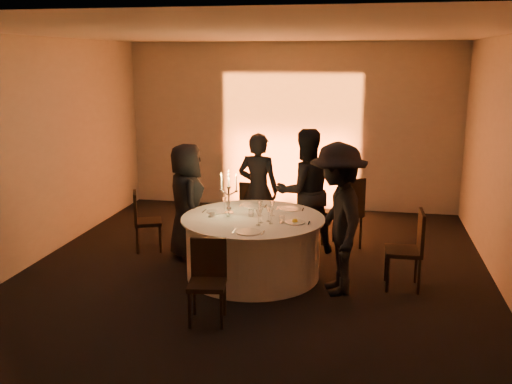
% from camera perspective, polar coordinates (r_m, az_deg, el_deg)
% --- Properties ---
extents(floor, '(7.00, 7.00, 0.00)m').
position_cam_1_polar(floor, '(7.39, -0.30, -8.31)').
color(floor, black).
rests_on(floor, ground).
extents(ceiling, '(7.00, 7.00, 0.00)m').
position_cam_1_polar(ceiling, '(6.87, -0.34, 15.64)').
color(ceiling, silver).
rests_on(ceiling, wall_back).
extents(wall_back, '(7.00, 0.00, 7.00)m').
position_cam_1_polar(wall_back, '(10.39, 3.55, 6.53)').
color(wall_back, '#B4AEA7').
rests_on(wall_back, floor).
extents(wall_front, '(7.00, 0.00, 7.00)m').
position_cam_1_polar(wall_front, '(3.71, -11.18, -6.14)').
color(wall_front, '#B4AEA7').
rests_on(wall_front, floor).
extents(wall_left, '(0.00, 7.00, 7.00)m').
position_cam_1_polar(wall_left, '(8.11, -21.61, 3.72)').
color(wall_left, '#B4AEA7').
rests_on(wall_left, floor).
extents(uplighter_fixture, '(0.25, 0.12, 0.10)m').
position_cam_1_polar(uplighter_fixture, '(10.37, 3.21, -1.64)').
color(uplighter_fixture, black).
rests_on(uplighter_fixture, floor).
extents(banquet_table, '(1.80, 1.80, 0.77)m').
position_cam_1_polar(banquet_table, '(7.25, -0.31, -5.48)').
color(banquet_table, black).
rests_on(banquet_table, floor).
extents(chair_left, '(0.50, 0.49, 0.86)m').
position_cam_1_polar(chair_left, '(8.33, -11.24, -2.54)').
color(chair_left, black).
rests_on(chair_left, floor).
extents(chair_back_left, '(0.46, 0.46, 0.90)m').
position_cam_1_polar(chair_back_left, '(8.65, -0.17, -1.53)').
color(chair_back_left, black).
rests_on(chair_back_left, floor).
extents(chair_back_right, '(0.65, 0.65, 1.05)m').
position_cam_1_polar(chair_back_right, '(8.29, 8.98, -1.70)').
color(chair_back_right, black).
rests_on(chair_back_right, floor).
extents(chair_right, '(0.43, 0.43, 0.96)m').
position_cam_1_polar(chair_right, '(7.06, 15.20, -5.16)').
color(chair_right, black).
rests_on(chair_right, floor).
extents(chair_front, '(0.43, 0.44, 0.87)m').
position_cam_1_polar(chair_front, '(6.07, -4.84, -8.34)').
color(chair_front, black).
rests_on(chair_front, floor).
extents(guest_left, '(0.81, 0.92, 1.59)m').
position_cam_1_polar(guest_left, '(7.89, -6.92, -0.90)').
color(guest_left, black).
rests_on(guest_left, floor).
extents(guest_back_left, '(0.66, 0.48, 1.68)m').
position_cam_1_polar(guest_back_left, '(8.31, 0.22, 0.22)').
color(guest_back_left, black).
rests_on(guest_back_left, floor).
extents(guest_back_right, '(1.07, 0.99, 1.77)m').
position_cam_1_polar(guest_back_right, '(8.04, 4.89, 0.06)').
color(guest_back_right, black).
rests_on(guest_back_right, floor).
extents(guest_right, '(0.96, 1.30, 1.79)m').
position_cam_1_polar(guest_right, '(6.68, 8.14, -2.69)').
color(guest_right, black).
rests_on(guest_right, floor).
extents(plate_left, '(0.36, 0.27, 0.01)m').
position_cam_1_polar(plate_left, '(7.39, -3.93, -1.97)').
color(plate_left, white).
rests_on(plate_left, banquet_table).
extents(plate_back_left, '(0.36, 0.30, 0.01)m').
position_cam_1_polar(plate_back_left, '(7.67, -0.28, -1.37)').
color(plate_back_left, white).
rests_on(plate_back_left, banquet_table).
extents(plate_back_right, '(0.35, 0.29, 0.01)m').
position_cam_1_polar(plate_back_right, '(7.52, 3.43, -1.69)').
color(plate_back_right, white).
rests_on(plate_back_right, banquet_table).
extents(plate_right, '(0.36, 0.25, 0.08)m').
position_cam_1_polar(plate_right, '(6.92, 3.91, -2.94)').
color(plate_right, white).
rests_on(plate_right, banquet_table).
extents(plate_front, '(0.36, 0.29, 0.01)m').
position_cam_1_polar(plate_front, '(6.53, -0.78, -4.02)').
color(plate_front, white).
rests_on(plate_front, banquet_table).
extents(coffee_cup, '(0.11, 0.11, 0.07)m').
position_cam_1_polar(coffee_cup, '(7.19, -4.38, -2.22)').
color(coffee_cup, white).
rests_on(coffee_cup, banquet_table).
extents(candelabra, '(0.24, 0.12, 0.58)m').
position_cam_1_polar(candelabra, '(7.28, -2.73, -0.62)').
color(candelabra, silver).
rests_on(candelabra, banquet_table).
extents(wine_glass_a, '(0.07, 0.07, 0.19)m').
position_cam_1_polar(wine_glass_a, '(7.17, -2.80, -1.35)').
color(wine_glass_a, silver).
rests_on(wine_glass_a, banquet_table).
extents(wine_glass_b, '(0.07, 0.07, 0.19)m').
position_cam_1_polar(wine_glass_b, '(6.87, 0.48, -2.00)').
color(wine_glass_b, silver).
rests_on(wine_glass_b, banquet_table).
extents(wine_glass_c, '(0.07, 0.07, 0.19)m').
position_cam_1_polar(wine_glass_c, '(7.17, 0.43, -1.34)').
color(wine_glass_c, silver).
rests_on(wine_glass_c, banquet_table).
extents(wine_glass_d, '(0.07, 0.07, 0.19)m').
position_cam_1_polar(wine_glass_d, '(6.83, 1.51, -2.08)').
color(wine_glass_d, silver).
rests_on(wine_glass_d, banquet_table).
extents(wine_glass_e, '(0.07, 0.07, 0.19)m').
position_cam_1_polar(wine_glass_e, '(7.18, 1.66, -1.33)').
color(wine_glass_e, silver).
rests_on(wine_glass_e, banquet_table).
extents(wine_glass_f, '(0.07, 0.07, 0.19)m').
position_cam_1_polar(wine_glass_f, '(6.93, 1.23, -1.86)').
color(wine_glass_f, silver).
rests_on(wine_glass_f, banquet_table).
extents(wine_glass_g, '(0.07, 0.07, 0.19)m').
position_cam_1_polar(wine_glass_g, '(7.38, -3.20, -0.93)').
color(wine_glass_g, silver).
rests_on(wine_glass_g, banquet_table).
extents(wine_glass_h, '(0.07, 0.07, 0.19)m').
position_cam_1_polar(wine_glass_h, '(6.77, 0.24, -2.23)').
color(wine_glass_h, silver).
rests_on(wine_glass_h, banquet_table).
extents(tumbler_a, '(0.07, 0.07, 0.09)m').
position_cam_1_polar(tumbler_a, '(7.17, -0.49, -2.11)').
color(tumbler_a, silver).
rests_on(tumbler_a, banquet_table).
extents(tumbler_b, '(0.07, 0.07, 0.09)m').
position_cam_1_polar(tumbler_b, '(6.90, 2.61, -2.75)').
color(tumbler_b, silver).
rests_on(tumbler_b, banquet_table).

